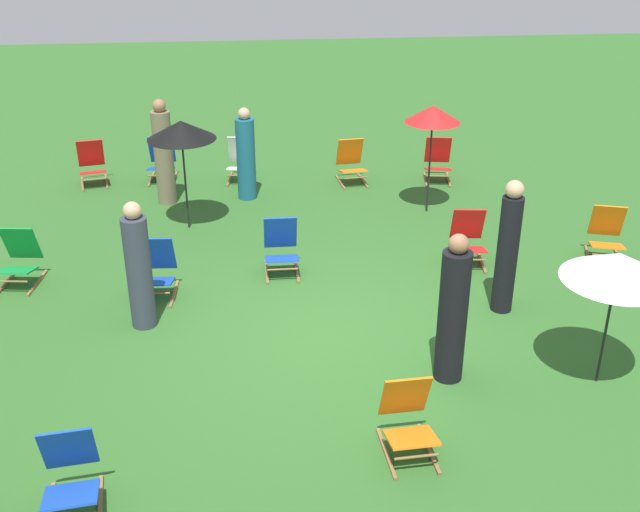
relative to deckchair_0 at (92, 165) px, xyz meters
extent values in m
plane|color=#2D6026|center=(3.86, -5.78, -0.37)|extent=(40.00, 40.00, 0.00)
cube|color=olive|center=(-0.21, -0.10, -0.35)|extent=(0.19, 0.75, 0.04)
cube|color=olive|center=(0.23, -0.01, -0.35)|extent=(0.19, 0.75, 0.04)
cube|color=red|center=(0.03, -0.15, -0.10)|extent=(0.56, 0.52, 0.13)
cube|color=red|center=(-0.03, 0.14, 0.18)|extent=(0.52, 0.34, 0.57)
cylinder|color=olive|center=(0.07, -0.35, -0.17)|extent=(0.44, 0.11, 0.03)
cube|color=olive|center=(3.13, -4.04, -0.35)|extent=(0.04, 0.76, 0.04)
cube|color=olive|center=(3.57, -4.05, -0.35)|extent=(0.04, 0.76, 0.04)
cube|color=#1947B7|center=(3.35, -4.15, -0.10)|extent=(0.48, 0.43, 0.13)
cube|color=#1947B7|center=(3.35, -3.85, 0.18)|extent=(0.48, 0.25, 0.57)
cylinder|color=olive|center=(3.35, -4.35, -0.17)|extent=(0.44, 0.03, 0.03)
cube|color=olive|center=(8.03, -4.02, -0.35)|extent=(0.25, 0.74, 0.04)
cube|color=olive|center=(8.45, -4.14, -0.35)|extent=(0.25, 0.74, 0.04)
cube|color=orange|center=(8.21, -4.18, -0.10)|extent=(0.58, 0.55, 0.13)
cube|color=orange|center=(8.30, -3.89, 0.18)|extent=(0.53, 0.38, 0.57)
cylinder|color=olive|center=(8.15, -4.37, -0.17)|extent=(0.43, 0.15, 0.03)
cube|color=olive|center=(1.06, 0.04, -0.35)|extent=(0.07, 0.76, 0.04)
cube|color=olive|center=(1.50, 0.02, -0.35)|extent=(0.07, 0.76, 0.04)
cube|color=#1947B7|center=(1.28, -0.07, -0.10)|extent=(0.50, 0.45, 0.13)
cube|color=#1947B7|center=(1.29, 0.23, 0.18)|extent=(0.49, 0.27, 0.57)
cylinder|color=olive|center=(1.27, -0.27, -0.17)|extent=(0.44, 0.05, 0.03)
cube|color=olive|center=(5.92, -3.98, -0.35)|extent=(0.12, 0.76, 0.04)
cube|color=olive|center=(6.36, -4.03, -0.35)|extent=(0.12, 0.76, 0.04)
cube|color=red|center=(6.13, -4.11, -0.10)|extent=(0.53, 0.49, 0.13)
cube|color=red|center=(6.16, -3.81, 0.18)|extent=(0.51, 0.30, 0.57)
cylinder|color=olive|center=(6.10, -4.31, -0.17)|extent=(0.44, 0.08, 0.03)
cube|color=olive|center=(1.00, -8.64, -0.35)|extent=(0.13, 0.76, 0.04)
cube|color=olive|center=(1.43, -8.59, -0.35)|extent=(0.13, 0.76, 0.04)
cube|color=#1947B7|center=(1.23, -8.71, -0.10)|extent=(0.53, 0.49, 0.13)
cube|color=#1947B7|center=(1.19, -8.41, 0.18)|extent=(0.51, 0.31, 0.57)
cube|color=olive|center=(1.39, -4.57, -0.35)|extent=(0.09, 0.76, 0.04)
cube|color=olive|center=(1.82, -4.60, -0.35)|extent=(0.09, 0.76, 0.04)
cube|color=#1947B7|center=(1.60, -4.68, -0.10)|extent=(0.51, 0.46, 0.13)
cube|color=#1947B7|center=(1.62, -4.38, 0.18)|extent=(0.50, 0.28, 0.57)
cylinder|color=olive|center=(1.58, -4.88, -0.17)|extent=(0.44, 0.06, 0.03)
cube|color=olive|center=(4.18, -8.15, -0.35)|extent=(0.08, 0.76, 0.04)
cube|color=olive|center=(4.62, -8.12, -0.35)|extent=(0.08, 0.76, 0.04)
cube|color=orange|center=(4.40, -8.23, -0.10)|extent=(0.51, 0.46, 0.13)
cube|color=orange|center=(4.39, -7.93, 0.18)|extent=(0.49, 0.28, 0.57)
cylinder|color=olive|center=(4.42, -8.43, -0.17)|extent=(0.44, 0.06, 0.03)
cube|color=olive|center=(6.30, -0.47, -0.35)|extent=(0.15, 0.76, 0.04)
cube|color=olive|center=(6.73, -0.54, -0.35)|extent=(0.15, 0.76, 0.04)
cube|color=red|center=(6.50, -0.60, -0.10)|extent=(0.54, 0.50, 0.13)
cube|color=red|center=(6.55, -0.30, 0.18)|extent=(0.51, 0.32, 0.57)
cylinder|color=olive|center=(6.47, -0.80, -0.17)|extent=(0.44, 0.10, 0.03)
cube|color=olive|center=(4.65, -0.46, -0.35)|extent=(0.11, 0.76, 0.04)
cube|color=olive|center=(5.09, -0.42, -0.35)|extent=(0.11, 0.76, 0.04)
cube|color=orange|center=(4.88, -0.54, -0.10)|extent=(0.52, 0.48, 0.13)
cube|color=orange|center=(4.85, -0.24, 0.18)|extent=(0.50, 0.29, 0.57)
cylinder|color=olive|center=(4.90, -0.74, -0.17)|extent=(0.44, 0.07, 0.03)
cube|color=olive|center=(2.56, -0.08, -0.35)|extent=(0.12, 0.76, 0.04)
cube|color=olive|center=(3.00, -0.13, -0.35)|extent=(0.12, 0.76, 0.04)
cube|color=white|center=(2.77, -0.21, -0.10)|extent=(0.53, 0.48, 0.13)
cube|color=white|center=(2.80, 0.09, 0.18)|extent=(0.50, 0.30, 0.57)
cylinder|color=olive|center=(2.75, -0.41, -0.17)|extent=(0.44, 0.08, 0.03)
cube|color=olive|center=(-0.58, -4.02, -0.35)|extent=(0.13, 0.76, 0.04)
cube|color=olive|center=(-0.14, -4.08, -0.35)|extent=(0.13, 0.76, 0.04)
cube|color=#148C38|center=(-0.37, -4.15, -0.10)|extent=(0.53, 0.49, 0.13)
cube|color=#148C38|center=(-0.34, -3.85, 0.18)|extent=(0.51, 0.30, 0.57)
cylinder|color=olive|center=(-0.40, -4.35, -0.17)|extent=(0.44, 0.08, 0.03)
cylinder|color=black|center=(5.98, -1.97, 0.55)|extent=(0.03, 0.03, 1.84)
cone|color=red|center=(5.98, -1.97, 1.36)|extent=(0.92, 0.92, 0.28)
cylinder|color=black|center=(1.90, -2.27, 0.52)|extent=(0.03, 0.03, 1.79)
cone|color=black|center=(1.90, -2.27, 1.30)|extent=(1.09, 1.09, 0.30)
cylinder|color=black|center=(6.81, -7.13, 0.43)|extent=(0.03, 0.03, 1.60)
cone|color=white|center=(6.81, -7.13, 1.11)|extent=(1.19, 1.19, 0.32)
cylinder|color=#72664C|center=(1.47, -1.12, 0.46)|extent=(0.41, 0.41, 1.66)
sphere|color=#936647|center=(1.47, -1.12, 1.39)|extent=(0.23, 0.23, 0.23)
cylinder|color=black|center=(5.12, -6.88, 0.43)|extent=(0.46, 0.46, 1.60)
sphere|color=#936647|center=(5.12, -6.88, 1.33)|extent=(0.22, 0.22, 0.22)
cylinder|color=black|center=(6.22, -5.41, 0.44)|extent=(0.38, 0.38, 1.61)
sphere|color=tan|center=(6.22, -5.41, 1.35)|extent=(0.24, 0.24, 0.24)
cylinder|color=#333847|center=(1.50, -5.35, 0.38)|extent=(0.39, 0.39, 1.50)
sphere|color=tan|center=(1.50, -5.35, 1.23)|extent=(0.22, 0.22, 0.22)
cylinder|color=#195972|center=(2.89, -1.03, 0.36)|extent=(0.41, 0.41, 1.46)
sphere|color=tan|center=(2.89, -1.03, 1.19)|extent=(0.21, 0.21, 0.21)
camera|label=1|loc=(2.92, -14.12, 4.82)|focal=43.29mm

